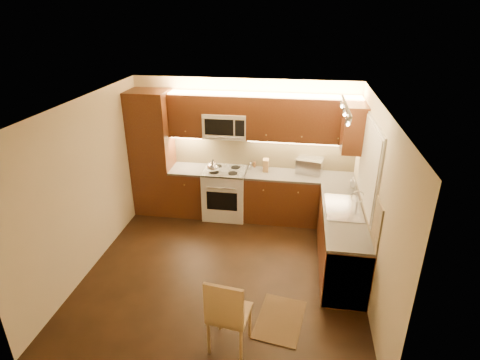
% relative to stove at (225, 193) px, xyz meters
% --- Properties ---
extents(floor, '(4.00, 4.00, 0.01)m').
position_rel_stove_xyz_m(floor, '(0.30, -1.68, -0.46)').
color(floor, black).
rests_on(floor, ground).
extents(ceiling, '(4.00, 4.00, 0.01)m').
position_rel_stove_xyz_m(ceiling, '(0.30, -1.68, 2.04)').
color(ceiling, beige).
rests_on(ceiling, ground).
extents(wall_back, '(4.00, 0.01, 2.50)m').
position_rel_stove_xyz_m(wall_back, '(0.30, 0.32, 0.79)').
color(wall_back, '#C7B591').
rests_on(wall_back, ground).
extents(wall_front, '(4.00, 0.01, 2.50)m').
position_rel_stove_xyz_m(wall_front, '(0.30, -3.67, 0.79)').
color(wall_front, '#C7B591').
rests_on(wall_front, ground).
extents(wall_left, '(0.01, 4.00, 2.50)m').
position_rel_stove_xyz_m(wall_left, '(-1.70, -1.68, 0.79)').
color(wall_left, '#C7B591').
rests_on(wall_left, ground).
extents(wall_right, '(0.01, 4.00, 2.50)m').
position_rel_stove_xyz_m(wall_right, '(2.30, -1.68, 0.79)').
color(wall_right, '#C7B591').
rests_on(wall_right, ground).
extents(pantry, '(0.70, 0.60, 2.30)m').
position_rel_stove_xyz_m(pantry, '(-1.35, 0.02, 0.69)').
color(pantry, '#44170E').
rests_on(pantry, floor).
extents(base_cab_back_left, '(0.62, 0.60, 0.86)m').
position_rel_stove_xyz_m(base_cab_back_left, '(-0.69, 0.02, -0.03)').
color(base_cab_back_left, '#44170E').
rests_on(base_cab_back_left, floor).
extents(counter_back_left, '(0.62, 0.60, 0.04)m').
position_rel_stove_xyz_m(counter_back_left, '(-0.69, 0.02, 0.42)').
color(counter_back_left, '#373432').
rests_on(counter_back_left, base_cab_back_left).
extents(base_cab_back_right, '(1.92, 0.60, 0.86)m').
position_rel_stove_xyz_m(base_cab_back_right, '(1.34, 0.02, -0.03)').
color(base_cab_back_right, '#44170E').
rests_on(base_cab_back_right, floor).
extents(counter_back_right, '(1.92, 0.60, 0.04)m').
position_rel_stove_xyz_m(counter_back_right, '(1.34, 0.02, 0.42)').
color(counter_back_right, '#373432').
rests_on(counter_back_right, base_cab_back_right).
extents(base_cab_right, '(0.60, 2.00, 0.86)m').
position_rel_stove_xyz_m(base_cab_right, '(2.00, -1.28, -0.03)').
color(base_cab_right, '#44170E').
rests_on(base_cab_right, floor).
extents(counter_right, '(0.60, 2.00, 0.04)m').
position_rel_stove_xyz_m(counter_right, '(2.00, -1.28, 0.42)').
color(counter_right, '#373432').
rests_on(counter_right, base_cab_right).
extents(dishwasher, '(0.58, 0.60, 0.84)m').
position_rel_stove_xyz_m(dishwasher, '(2.00, -1.98, -0.03)').
color(dishwasher, silver).
rests_on(dishwasher, floor).
extents(backsplash_back, '(3.30, 0.02, 0.60)m').
position_rel_stove_xyz_m(backsplash_back, '(0.65, 0.31, 0.74)').
color(backsplash_back, tan).
rests_on(backsplash_back, wall_back).
extents(backsplash_right, '(0.02, 2.00, 0.60)m').
position_rel_stove_xyz_m(backsplash_right, '(2.29, -1.28, 0.74)').
color(backsplash_right, tan).
rests_on(backsplash_right, wall_right).
extents(upper_cab_back_left, '(0.62, 0.35, 0.75)m').
position_rel_stove_xyz_m(upper_cab_back_left, '(-0.69, 0.15, 1.42)').
color(upper_cab_back_left, '#44170E').
rests_on(upper_cab_back_left, wall_back).
extents(upper_cab_back_right, '(1.92, 0.35, 0.75)m').
position_rel_stove_xyz_m(upper_cab_back_right, '(1.34, 0.15, 1.42)').
color(upper_cab_back_right, '#44170E').
rests_on(upper_cab_back_right, wall_back).
extents(upper_cab_bridge, '(0.76, 0.35, 0.31)m').
position_rel_stove_xyz_m(upper_cab_bridge, '(0.00, 0.15, 1.63)').
color(upper_cab_bridge, '#44170E').
rests_on(upper_cab_bridge, wall_back).
extents(upper_cab_right_corner, '(0.35, 0.50, 0.75)m').
position_rel_stove_xyz_m(upper_cab_right_corner, '(2.12, -0.28, 1.42)').
color(upper_cab_right_corner, '#44170E').
rests_on(upper_cab_right_corner, wall_right).
extents(stove, '(0.76, 0.65, 0.92)m').
position_rel_stove_xyz_m(stove, '(0.00, 0.00, 0.00)').
color(stove, silver).
rests_on(stove, floor).
extents(microwave, '(0.76, 0.38, 0.44)m').
position_rel_stove_xyz_m(microwave, '(0.00, 0.14, 1.26)').
color(microwave, silver).
rests_on(microwave, wall_back).
extents(window_frame, '(0.03, 1.44, 1.24)m').
position_rel_stove_xyz_m(window_frame, '(2.29, -1.12, 1.14)').
color(window_frame, silver).
rests_on(window_frame, wall_right).
extents(window_blinds, '(0.02, 1.36, 1.16)m').
position_rel_stove_xyz_m(window_blinds, '(2.27, -1.12, 1.14)').
color(window_blinds, silver).
rests_on(window_blinds, wall_right).
extents(sink, '(0.52, 0.86, 0.15)m').
position_rel_stove_xyz_m(sink, '(2.00, -1.12, 0.52)').
color(sink, silver).
rests_on(sink, counter_right).
extents(faucet, '(0.20, 0.04, 0.30)m').
position_rel_stove_xyz_m(faucet, '(2.18, -1.12, 0.59)').
color(faucet, silver).
rests_on(faucet, counter_right).
extents(track_light_bar, '(0.04, 1.20, 0.03)m').
position_rel_stove_xyz_m(track_light_bar, '(1.85, -1.27, 2.00)').
color(track_light_bar, silver).
rests_on(track_light_bar, ceiling).
extents(kettle, '(0.22, 0.22, 0.24)m').
position_rel_stove_xyz_m(kettle, '(-0.19, -0.13, 0.58)').
color(kettle, silver).
rests_on(kettle, stove).
extents(toaster_oven, '(0.51, 0.42, 0.27)m').
position_rel_stove_xyz_m(toaster_oven, '(1.51, 0.17, 0.57)').
color(toaster_oven, silver).
rests_on(toaster_oven, counter_back_right).
extents(knife_block, '(0.11, 0.17, 0.22)m').
position_rel_stove_xyz_m(knife_block, '(0.73, 0.12, 0.55)').
color(knife_block, '#A9854C').
rests_on(knife_block, counter_back_right).
extents(spice_jar_a, '(0.05, 0.05, 0.10)m').
position_rel_stove_xyz_m(spice_jar_a, '(0.44, 0.26, 0.49)').
color(spice_jar_a, silver).
rests_on(spice_jar_a, counter_back_right).
extents(spice_jar_b, '(0.06, 0.06, 0.10)m').
position_rel_stove_xyz_m(spice_jar_b, '(0.51, 0.26, 0.49)').
color(spice_jar_b, brown).
rests_on(spice_jar_b, counter_back_right).
extents(spice_jar_c, '(0.06, 0.06, 0.10)m').
position_rel_stove_xyz_m(spice_jar_c, '(0.44, 0.14, 0.49)').
color(spice_jar_c, silver).
rests_on(spice_jar_c, counter_back_right).
extents(spice_jar_d, '(0.05, 0.05, 0.09)m').
position_rel_stove_xyz_m(spice_jar_d, '(0.51, 0.26, 0.49)').
color(spice_jar_d, olive).
rests_on(spice_jar_d, counter_back_right).
extents(soap_bottle, '(0.08, 0.08, 0.17)m').
position_rel_stove_xyz_m(soap_bottle, '(2.20, -0.34, 0.52)').
color(soap_bottle, silver).
rests_on(soap_bottle, counter_right).
extents(rug, '(0.67, 0.90, 0.01)m').
position_rel_stove_xyz_m(rug, '(1.19, -2.58, -0.45)').
color(rug, black).
rests_on(rug, floor).
extents(dining_chair, '(0.49, 0.49, 1.00)m').
position_rel_stove_xyz_m(dining_chair, '(0.63, -3.05, 0.04)').
color(dining_chair, '#A9854C').
rests_on(dining_chair, floor).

